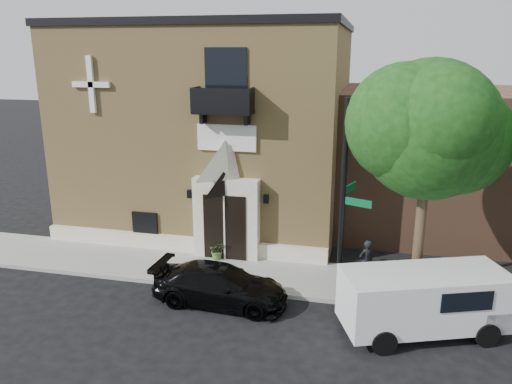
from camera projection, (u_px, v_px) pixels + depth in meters
The scene contains 11 objects.
ground at pixel (233, 293), 17.25m from camera, with size 120.00×120.00×0.00m, color black.
sidewalk at pixel (270, 276), 18.41m from camera, with size 42.00×3.00×0.15m, color gray.
church at pixel (217, 125), 24.08m from camera, with size 12.20×11.01×9.30m.
street_tree_left at pixel (431, 129), 14.66m from camera, with size 4.97×4.38×7.77m.
black_sedan at pixel (220, 285), 16.40m from camera, with size 1.82×4.48×1.30m, color black.
cargo_van at pixel (430, 299), 14.56m from camera, with size 5.10×3.44×1.94m.
street_sign at pixel (344, 203), 15.71m from camera, with size 0.99×1.27×6.59m.
fire_hydrant at pixel (351, 287), 16.54m from camera, with size 0.43×0.34×0.75m.
dumpster at pixel (406, 283), 16.45m from camera, with size 1.72×1.02×1.10m.
planter at pixel (217, 250), 19.62m from camera, with size 0.67×0.58×0.74m, color #516E37.
pedestrian_near at pixel (366, 262), 17.43m from camera, with size 0.59×0.39×1.61m, color black.
Camera 1 is at (4.33, -15.05, 8.08)m, focal length 35.00 mm.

